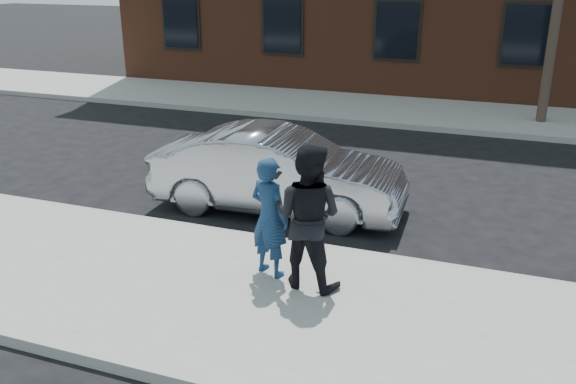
% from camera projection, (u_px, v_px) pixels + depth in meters
% --- Properties ---
extents(ground, '(100.00, 100.00, 0.00)m').
position_uv_depth(ground, '(203.00, 288.00, 8.30)').
color(ground, black).
rests_on(ground, ground).
extents(near_sidewalk, '(50.00, 3.50, 0.15)m').
position_uv_depth(near_sidewalk, '(194.00, 292.00, 8.05)').
color(near_sidewalk, gray).
rests_on(near_sidewalk, ground).
extents(near_curb, '(50.00, 0.10, 0.15)m').
position_uv_depth(near_curb, '(248.00, 238.00, 9.63)').
color(near_curb, '#999691').
rests_on(near_curb, ground).
extents(far_sidewalk, '(50.00, 3.50, 0.15)m').
position_uv_depth(far_sidewalk, '(378.00, 109.00, 18.16)').
color(far_sidewalk, gray).
rests_on(far_sidewalk, ground).
extents(far_curb, '(50.00, 0.10, 0.15)m').
position_uv_depth(far_curb, '(364.00, 123.00, 16.58)').
color(far_curb, '#999691').
rests_on(far_curb, ground).
extents(silver_sedan, '(4.48, 1.73, 1.46)m').
position_uv_depth(silver_sedan, '(278.00, 172.00, 10.65)').
color(silver_sedan, '#999BA3').
rests_on(silver_sedan, ground).
extents(man_hoodie, '(0.71, 0.59, 1.66)m').
position_uv_depth(man_hoodie, '(270.00, 217.00, 8.10)').
color(man_hoodie, navy).
rests_on(man_hoodie, near_sidewalk).
extents(man_peacoat, '(1.01, 0.83, 1.94)m').
position_uv_depth(man_peacoat, '(308.00, 216.00, 7.77)').
color(man_peacoat, black).
rests_on(man_peacoat, near_sidewalk).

